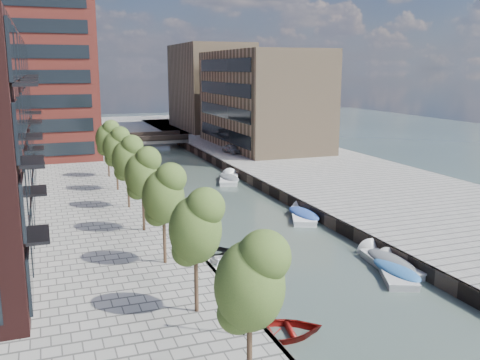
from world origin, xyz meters
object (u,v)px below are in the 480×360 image
motorboat_3 (303,215)px  car (232,149)px  tree_1 (195,225)px  bridge (144,140)px  tree_2 (163,193)px  motorboat_0 (394,271)px  tree_4 (127,157)px  sloop_3 (212,269)px  tree_6 (107,137)px  sloop_2 (276,336)px  tree_5 (116,145)px  sloop_4 (141,177)px  tree_3 (142,172)px  motorboat_4 (229,179)px  sloop_1 (203,255)px  motorboat_1 (387,262)px  tree_0 (250,280)px

motorboat_3 → car: car is taller
tree_1 → motorboat_3: bearing=49.3°
bridge → tree_2: (-8.50, -54.00, 3.92)m
motorboat_0 → tree_1: bearing=-168.4°
tree_4 → sloop_3: tree_4 is taller
sloop_3 → tree_1: bearing=134.0°
tree_6 → tree_2: bearing=-90.0°
bridge → sloop_2: bearing=-94.7°
tree_1 → tree_4: bearing=90.0°
tree_6 → car: 21.12m
tree_6 → tree_5: bearing=-90.0°
car → motorboat_0: bearing=-106.5°
tree_1 → motorboat_3: size_ratio=1.03×
tree_6 → car: tree_6 is taller
sloop_2 → sloop_4: (0.71, 40.30, 0.00)m
tree_3 → tree_1: bearing=-90.0°
bridge → tree_2: bearing=-98.9°
sloop_2 → motorboat_0: size_ratio=0.86×
bridge → motorboat_0: 58.45m
motorboat_0 → car: 43.13m
motorboat_4 → tree_1: bearing=-111.7°
tree_4 → sloop_3: 14.85m
motorboat_3 → motorboat_4: size_ratio=0.98×
tree_1 → sloop_3: (3.10, 7.48, -5.31)m
motorboat_0 → tree_6: bearing=112.6°
motorboat_0 → motorboat_3: bearing=87.7°
tree_6 → motorboat_4: tree_6 is taller
bridge → tree_5: size_ratio=2.18×
sloop_1 → sloop_3: 2.68m
motorboat_3 → tree_6: bearing=126.6°
motorboat_1 → tree_3: bearing=144.8°
bridge → tree_5: 34.30m
tree_0 → motorboat_0: size_ratio=1.10×
tree_3 → sloop_3: (3.10, -6.52, -5.31)m
sloop_3 → motorboat_3: (10.86, 8.72, 0.22)m
tree_3 → car: bearing=60.6°
tree_1 → bridge: bearing=82.1°
motorboat_1 → car: 41.65m
sloop_1 → motorboat_4: 24.49m
tree_1 → tree_3: same height
tree_6 → car: bearing=30.8°
tree_0 → sloop_3: (3.10, 14.48, -5.31)m
motorboat_1 → sloop_2: bearing=-149.9°
tree_1 → sloop_4: tree_1 is taller
tree_3 → motorboat_0: tree_3 is taller
tree_6 → motorboat_0: tree_6 is taller
tree_6 → motorboat_1: (13.87, -30.80, -5.08)m
tree_4 → motorboat_0: bearing=-53.6°
tree_2 → motorboat_4: tree_2 is taller
bridge → tree_2: 54.81m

